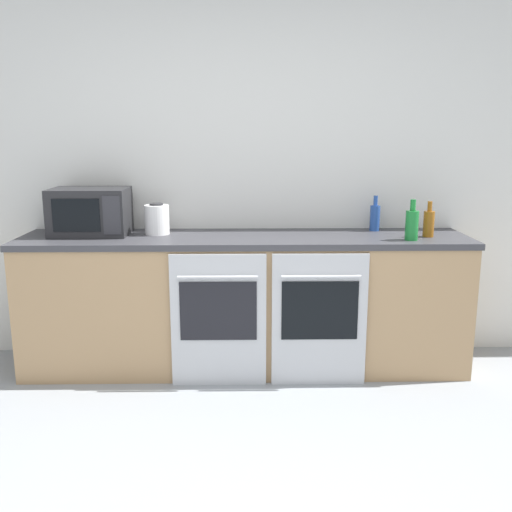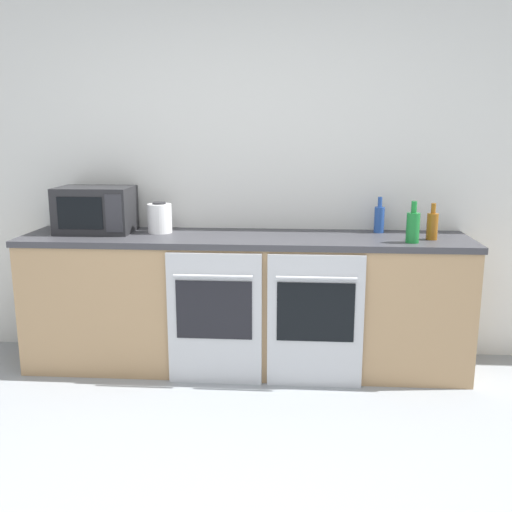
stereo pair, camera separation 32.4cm
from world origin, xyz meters
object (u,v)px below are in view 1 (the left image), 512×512
Objects in this scene: oven_right at (319,319)px; bottle_blue at (375,217)px; kettle at (157,219)px; microwave at (90,212)px; oven_left at (219,320)px; bottle_green at (412,224)px; bottle_amber at (429,223)px.

bottle_blue is (0.43, 0.50, 0.56)m from oven_right.
microwave is at bearing -178.27° from kettle.
oven_left is at bearing -23.89° from microwave.
bottle_blue is at bearing 4.10° from kettle.
bottle_green is 1.06× the size of bottle_blue.
bottle_green is 1.25× the size of kettle.
oven_right is 4.11× the size of kettle.
oven_left is 0.62m from oven_right.
bottle_green reaches higher than oven_left.
kettle is (-1.63, 0.24, -0.00)m from bottle_green.
bottle_amber is at bearing 38.24° from bottle_green.
bottle_green reaches higher than kettle.
kettle is at bearing 159.48° from oven_right.
microwave reaches higher than bottle_blue.
bottle_blue is at bearing 48.95° from oven_right.
microwave reaches higher than kettle.
microwave is 2.07m from bottle_green.
bottle_green is 0.18m from bottle_amber.
kettle is (-1.77, 0.13, 0.01)m from bottle_amber.
oven_right is 1.71× the size of microwave.
bottle_green is (2.06, -0.23, -0.05)m from microwave.
oven_right is 3.66× the size of bottle_amber.
microwave is 2.21m from bottle_amber.
bottle_amber is at bearing -38.36° from bottle_blue.
bottle_green is at bearing -6.33° from microwave.
oven_right is 0.95m from bottle_amber.
microwave is at bearing 173.67° from bottle_green.
bottle_blue is (-0.15, 0.35, -0.01)m from bottle_green.
bottle_green is at bearing 6.99° from oven_left.
bottle_blue is 1.48m from kettle.
microwave is at bearing 176.98° from bottle_amber.
oven_left is 0.81m from kettle.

